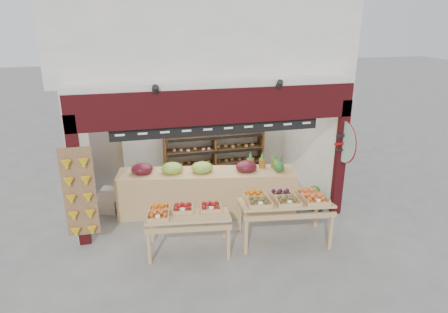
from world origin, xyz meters
TOP-DOWN VIEW (x-y plane):
  - ground at (0.00, 0.00)m, footprint 60.00×60.00m
  - shop_structure at (0.00, 1.61)m, footprint 6.36×5.12m
  - banana_board at (-2.73, -1.17)m, footprint 0.60×0.15m
  - gift_sign at (2.75, -1.15)m, footprint 0.04×0.93m
  - back_shelving at (0.55, 1.97)m, footprint 2.83×0.46m
  - refrigerator at (-2.40, 1.81)m, footprint 0.94×0.94m
  - cardboard_stack at (-2.07, 0.16)m, footprint 1.04×0.74m
  - mid_counter at (-0.12, -0.29)m, footprint 4.06×1.46m
  - display_table_left at (-0.87, -1.71)m, footprint 1.68×1.08m
  - display_table_right at (1.14, -1.86)m, footprint 1.89×1.22m
  - watermelon_pile at (2.39, -0.64)m, footprint 0.66×0.66m

SIDE VIEW (x-z plane):
  - ground at x=0.00m, z-range 0.00..0.00m
  - watermelon_pile at x=2.39m, z-range -0.09..0.43m
  - cardboard_stack at x=-2.07m, z-range -0.08..0.52m
  - mid_counter at x=-0.12m, z-range -0.07..1.16m
  - display_table_left at x=-0.87m, z-range 0.26..1.27m
  - display_table_right at x=1.14m, z-range 0.33..1.44m
  - refrigerator at x=-2.40m, z-range 0.00..2.01m
  - banana_board at x=-2.73m, z-range 0.22..2.02m
  - back_shelving at x=0.55m, z-range 0.25..2.02m
  - gift_sign at x=2.75m, z-range 1.29..2.21m
  - shop_structure at x=0.00m, z-range 1.22..6.62m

